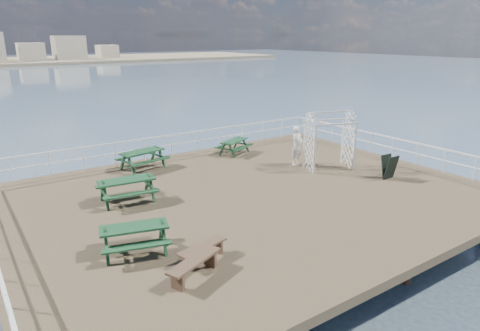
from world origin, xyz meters
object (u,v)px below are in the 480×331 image
object	(u,v)px
picnic_table_b	(127,185)
picnic_table_d	(135,233)
trellis_arbor	(329,143)
picnic_table_a	(143,156)
flat_bench_near	(203,249)
person	(297,146)
picnic_table_c	(234,144)
flat_bench_far	(194,264)

from	to	relation	value
picnic_table_b	picnic_table_d	world-z (taller)	picnic_table_b
picnic_table_b	trellis_arbor	world-z (taller)	trellis_arbor
picnic_table_a	flat_bench_near	world-z (taller)	picnic_table_a
trellis_arbor	person	size ratio (longest dim) A/B	1.43
flat_bench_near	person	size ratio (longest dim) A/B	0.86
picnic_table_b	picnic_table_c	distance (m)	7.75
picnic_table_d	flat_bench_near	distance (m)	2.04
picnic_table_a	picnic_table_d	size ratio (longest dim) A/B	1.04
picnic_table_b	flat_bench_near	bearing A→B (deg)	-82.50
flat_bench_near	flat_bench_far	world-z (taller)	flat_bench_far
picnic_table_c	flat_bench_far	world-z (taller)	picnic_table_c
flat_bench_far	trellis_arbor	distance (m)	10.82
picnic_table_a	person	world-z (taller)	person
picnic_table_c	flat_bench_far	bearing A→B (deg)	-153.99
flat_bench_far	trellis_arbor	bearing A→B (deg)	3.53
flat_bench_far	picnic_table_b	bearing A→B (deg)	62.80
flat_bench_near	trellis_arbor	distance (m)	10.01
picnic_table_d	trellis_arbor	xyz separation A→B (m)	(10.42, 2.63, 0.60)
picnic_table_d	picnic_table_c	bearing A→B (deg)	56.70
picnic_table_b	picnic_table_c	size ratio (longest dim) A/B	1.03
picnic_table_c	picnic_table_a	bearing A→B (deg)	152.02
picnic_table_d	flat_bench_near	xyz separation A→B (m)	(1.35, -1.51, -0.25)
picnic_table_a	person	bearing A→B (deg)	-41.48
picnic_table_b	person	bearing A→B (deg)	6.10
picnic_table_a	flat_bench_far	size ratio (longest dim) A/B	1.30
picnic_table_c	flat_bench_near	world-z (taller)	picnic_table_c
picnic_table_b	person	distance (m)	8.37
flat_bench_near	trellis_arbor	size ratio (longest dim) A/B	0.60
flat_bench_near	flat_bench_far	distance (m)	0.88
picnic_table_b	picnic_table_c	bearing A→B (deg)	31.47
picnic_table_a	picnic_table_b	xyz separation A→B (m)	(-2.06, -3.55, 0.00)
picnic_table_d	trellis_arbor	world-z (taller)	trellis_arbor
picnic_table_a	picnic_table_b	bearing A→B (deg)	-132.27
picnic_table_d	person	distance (m)	10.35
picnic_table_d	person	size ratio (longest dim) A/B	1.18
picnic_table_c	trellis_arbor	world-z (taller)	trellis_arbor
flat_bench_near	picnic_table_b	bearing A→B (deg)	77.73
picnic_table_b	picnic_table_c	xyz separation A→B (m)	(7.00, 3.31, -0.10)
picnic_table_a	person	size ratio (longest dim) A/B	1.23
person	picnic_table_b	bearing A→B (deg)	170.81
flat_bench_near	trellis_arbor	bearing A→B (deg)	10.85
picnic_table_d	person	xyz separation A→B (m)	(9.59, 3.89, 0.35)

